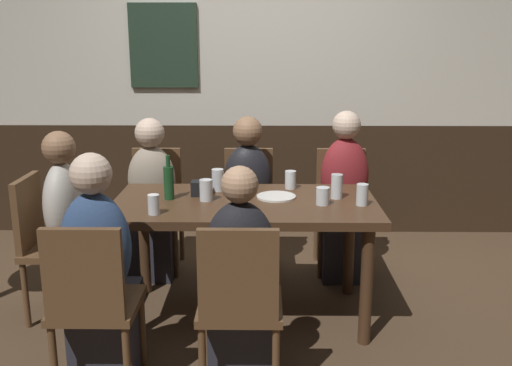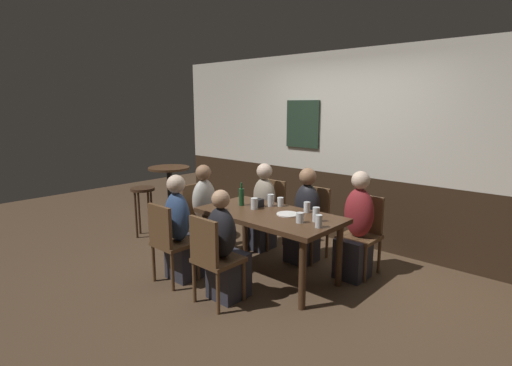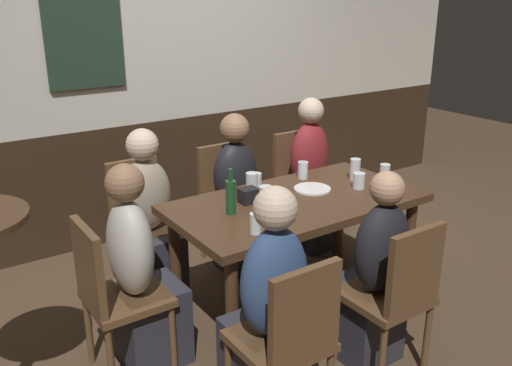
% 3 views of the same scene
% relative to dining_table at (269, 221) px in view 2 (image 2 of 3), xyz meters
% --- Properties ---
extents(ground_plane, '(12.00, 12.00, 0.00)m').
position_rel_dining_table_xyz_m(ground_plane, '(0.00, 0.00, -0.65)').
color(ground_plane, '#4C3826').
extents(wall_back, '(6.40, 0.13, 2.60)m').
position_rel_dining_table_xyz_m(wall_back, '(-0.00, 1.65, 0.65)').
color(wall_back, '#332316').
rests_on(wall_back, ground_plane).
extents(dining_table, '(1.57, 0.82, 0.74)m').
position_rel_dining_table_xyz_m(dining_table, '(0.00, 0.00, 0.00)').
color(dining_table, '#472D1C').
rests_on(dining_table, ground_plane).
extents(chair_mid_far, '(0.40, 0.40, 0.88)m').
position_rel_dining_table_xyz_m(chair_mid_far, '(0.00, 0.83, -0.15)').
color(chair_mid_far, brown).
rests_on(chair_mid_far, ground_plane).
extents(chair_right_far, '(0.40, 0.40, 0.88)m').
position_rel_dining_table_xyz_m(chair_right_far, '(0.69, 0.83, -0.15)').
color(chair_right_far, brown).
rests_on(chair_right_far, ground_plane).
extents(chair_left_near, '(0.40, 0.40, 0.88)m').
position_rel_dining_table_xyz_m(chair_left_near, '(-0.69, -0.83, -0.15)').
color(chair_left_near, brown).
rests_on(chair_left_near, ground_plane).
extents(chair_left_far, '(0.40, 0.40, 0.88)m').
position_rel_dining_table_xyz_m(chair_left_far, '(-0.69, 0.83, -0.15)').
color(chair_left_far, brown).
rests_on(chair_left_far, ground_plane).
extents(chair_head_west, '(0.40, 0.40, 0.88)m').
position_rel_dining_table_xyz_m(chair_head_west, '(-1.20, 0.00, -0.15)').
color(chair_head_west, brown).
rests_on(chair_head_west, ground_plane).
extents(chair_mid_near, '(0.40, 0.40, 0.88)m').
position_rel_dining_table_xyz_m(chair_mid_near, '(0.00, -0.83, -0.15)').
color(chair_mid_near, brown).
rests_on(chair_mid_near, ground_plane).
extents(person_mid_far, '(0.34, 0.37, 1.15)m').
position_rel_dining_table_xyz_m(person_mid_far, '(-0.00, 0.66, -0.16)').
color(person_mid_far, '#2D2D38').
rests_on(person_mid_far, ground_plane).
extents(person_right_far, '(0.34, 0.37, 1.19)m').
position_rel_dining_table_xyz_m(person_right_far, '(0.69, 0.66, -0.15)').
color(person_right_far, '#2D2D38').
rests_on(person_right_far, ground_plane).
extents(person_left_near, '(0.34, 0.37, 1.17)m').
position_rel_dining_table_xyz_m(person_left_near, '(-0.69, -0.66, -0.16)').
color(person_left_near, '#2D2D38').
rests_on(person_left_near, ground_plane).
extents(person_left_far, '(0.34, 0.37, 1.14)m').
position_rel_dining_table_xyz_m(person_left_far, '(-0.69, 0.66, -0.17)').
color(person_left_far, '#2D2D38').
rests_on(person_left_far, ground_plane).
extents(person_head_west, '(0.37, 0.34, 1.16)m').
position_rel_dining_table_xyz_m(person_head_west, '(-1.04, 0.00, -0.16)').
color(person_head_west, '#2D2D38').
rests_on(person_head_west, ground_plane).
extents(person_mid_near, '(0.34, 0.37, 1.11)m').
position_rel_dining_table_xyz_m(person_mid_near, '(0.00, -0.66, -0.19)').
color(person_mid_near, '#2D2D38').
rests_on(person_mid_near, ground_plane).
extents(pint_glass_pale, '(0.06, 0.06, 0.11)m').
position_rel_dining_table_xyz_m(pint_glass_pale, '(-0.49, -0.27, 0.14)').
color(pint_glass_pale, silver).
rests_on(pint_glass_pale, dining_table).
extents(tumbler_short, '(0.08, 0.08, 0.13)m').
position_rel_dining_table_xyz_m(tumbler_short, '(-0.23, 0.01, 0.15)').
color(tumbler_short, silver).
rests_on(tumbler_short, dining_table).
extents(beer_glass_half, '(0.07, 0.07, 0.12)m').
position_rel_dining_table_xyz_m(beer_glass_half, '(0.28, 0.29, 0.14)').
color(beer_glass_half, silver).
rests_on(beer_glass_half, dining_table).
extents(pint_glass_amber, '(0.07, 0.07, 0.13)m').
position_rel_dining_table_xyz_m(pint_glass_amber, '(0.68, -0.08, 0.15)').
color(pint_glass_amber, silver).
rests_on(pint_glass_amber, dining_table).
extents(pint_glass_stout, '(0.08, 0.08, 0.10)m').
position_rel_dining_table_xyz_m(pint_glass_stout, '(0.45, -0.07, 0.13)').
color(pint_glass_stout, silver).
rests_on(pint_glass_stout, dining_table).
extents(highball_clear, '(0.07, 0.07, 0.14)m').
position_rel_dining_table_xyz_m(highball_clear, '(-0.18, 0.23, 0.15)').
color(highball_clear, silver).
rests_on(highball_clear, dining_table).
extents(beer_glass_tall, '(0.07, 0.07, 0.15)m').
position_rel_dining_table_xyz_m(beer_glass_tall, '(0.55, 0.07, 0.15)').
color(beer_glass_tall, silver).
rests_on(beer_glass_tall, dining_table).
extents(tumbler_water, '(0.07, 0.07, 0.10)m').
position_rel_dining_table_xyz_m(tumbler_water, '(-0.09, 0.31, 0.13)').
color(tumbler_water, silver).
rests_on(tumbler_water, dining_table).
extents(beer_bottle_green, '(0.06, 0.06, 0.27)m').
position_rel_dining_table_xyz_m(beer_bottle_green, '(-0.45, 0.03, 0.20)').
color(beer_bottle_green, '#194723').
rests_on(beer_bottle_green, dining_table).
extents(plate_white_large, '(0.24, 0.24, 0.01)m').
position_rel_dining_table_xyz_m(plate_white_large, '(0.19, 0.08, 0.10)').
color(plate_white_large, white).
rests_on(plate_white_large, dining_table).
extents(condiment_caddy, '(0.11, 0.09, 0.09)m').
position_rel_dining_table_xyz_m(condiment_caddy, '(-0.28, 0.12, 0.13)').
color(condiment_caddy, black).
rests_on(condiment_caddy, dining_table).
extents(side_bar_table, '(0.56, 0.56, 1.05)m').
position_rel_dining_table_xyz_m(side_bar_table, '(-1.81, 0.01, -0.03)').
color(side_bar_table, black).
rests_on(side_bar_table, ground_plane).
extents(bar_stool, '(0.34, 0.34, 0.72)m').
position_rel_dining_table_xyz_m(bar_stool, '(-2.26, -0.14, -0.09)').
color(bar_stool, '#422B1C').
rests_on(bar_stool, ground_plane).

